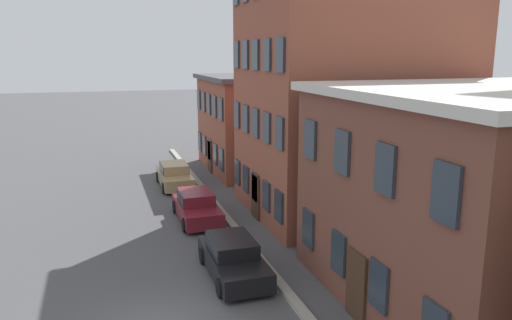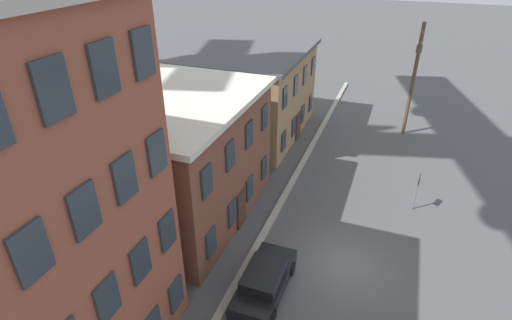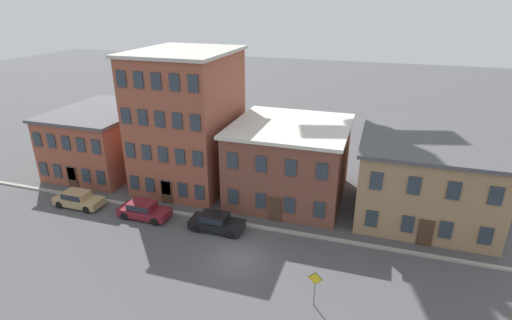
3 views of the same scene
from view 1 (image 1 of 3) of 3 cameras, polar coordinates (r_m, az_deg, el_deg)
The scene contains 7 objects.
kerb_strip at distance 16.84m, azimuth 4.92°, elevation -16.41°, with size 56.00×0.36×0.16m, color #9E998E.
apartment_corner at distance 35.90m, azimuth 3.25°, elevation 4.43°, with size 9.05×11.40×6.61m.
apartment_midblock at distance 25.91m, azimuth 10.70°, elevation 8.55°, with size 8.82×10.46×13.15m.
apartment_far at distance 18.12m, azimuth 25.71°, elevation -3.70°, with size 10.38×10.41×7.06m.
car_tan at distance 31.33m, azimuth -9.29°, elevation -1.63°, with size 4.40×1.92×1.43m.
car_maroon at distance 24.91m, azimuth -6.82°, elevation -5.16°, with size 4.40×1.92×1.43m.
car_black at distance 18.81m, azimuth -2.65°, elevation -10.93°, with size 4.40×1.92×1.43m.
Camera 1 is at (13.62, -1.30, 8.11)m, focal length 35.00 mm.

